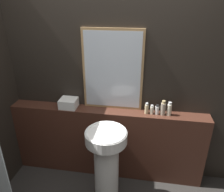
{
  "coord_description": "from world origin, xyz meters",
  "views": [
    {
      "loc": [
        0.41,
        -0.94,
        2.05
      ],
      "look_at": [
        0.08,
        1.1,
        1.11
      ],
      "focal_mm": 35.0,
      "sensor_mm": 36.0,
      "label": 1
    }
  ],
  "objects_px": {
    "pedestal_sink": "(106,162)",
    "mirror": "(113,71)",
    "conditioner_bottle": "(152,110)",
    "lotion_bottle": "(157,110)",
    "towel_stack": "(69,103)",
    "hand_soap_bottle": "(169,109)",
    "body_wash_bottle": "(163,108)",
    "shampoo_bottle": "(147,109)"
  },
  "relations": [
    {
      "from": "pedestal_sink",
      "to": "mirror",
      "type": "xyz_separation_m",
      "value": [
        -0.02,
        0.52,
        0.79
      ]
    },
    {
      "from": "conditioner_bottle",
      "to": "lotion_bottle",
      "type": "bearing_deg",
      "value": 0.0
    },
    {
      "from": "conditioner_bottle",
      "to": "towel_stack",
      "type": "bearing_deg",
      "value": 180.0
    },
    {
      "from": "towel_stack",
      "to": "hand_soap_bottle",
      "type": "height_order",
      "value": "hand_soap_bottle"
    },
    {
      "from": "pedestal_sink",
      "to": "body_wash_bottle",
      "type": "height_order",
      "value": "body_wash_bottle"
    },
    {
      "from": "mirror",
      "to": "body_wash_bottle",
      "type": "bearing_deg",
      "value": -7.9
    },
    {
      "from": "pedestal_sink",
      "to": "body_wash_bottle",
      "type": "xyz_separation_m",
      "value": [
        0.54,
        0.45,
        0.43
      ]
    },
    {
      "from": "towel_stack",
      "to": "lotion_bottle",
      "type": "distance_m",
      "value": 1.0
    },
    {
      "from": "pedestal_sink",
      "to": "lotion_bottle",
      "type": "height_order",
      "value": "lotion_bottle"
    },
    {
      "from": "shampoo_bottle",
      "to": "hand_soap_bottle",
      "type": "height_order",
      "value": "hand_soap_bottle"
    },
    {
      "from": "pedestal_sink",
      "to": "shampoo_bottle",
      "type": "distance_m",
      "value": 0.71
    },
    {
      "from": "mirror",
      "to": "towel_stack",
      "type": "relative_size",
      "value": 4.58
    },
    {
      "from": "shampoo_bottle",
      "to": "conditioner_bottle",
      "type": "relative_size",
      "value": 1.19
    },
    {
      "from": "mirror",
      "to": "lotion_bottle",
      "type": "xyz_separation_m",
      "value": [
        0.5,
        -0.08,
        -0.39
      ]
    },
    {
      "from": "pedestal_sink",
      "to": "towel_stack",
      "type": "relative_size",
      "value": 4.65
    },
    {
      "from": "towel_stack",
      "to": "conditioner_bottle",
      "type": "relative_size",
      "value": 1.84
    },
    {
      "from": "conditioner_bottle",
      "to": "pedestal_sink",
      "type": "bearing_deg",
      "value": -133.5
    },
    {
      "from": "pedestal_sink",
      "to": "conditioner_bottle",
      "type": "height_order",
      "value": "conditioner_bottle"
    },
    {
      "from": "mirror",
      "to": "body_wash_bottle",
      "type": "distance_m",
      "value": 0.68
    },
    {
      "from": "pedestal_sink",
      "to": "hand_soap_bottle",
      "type": "bearing_deg",
      "value": 36.33
    },
    {
      "from": "mirror",
      "to": "body_wash_bottle",
      "type": "relative_size",
      "value": 5.36
    },
    {
      "from": "mirror",
      "to": "hand_soap_bottle",
      "type": "relative_size",
      "value": 5.77
    },
    {
      "from": "mirror",
      "to": "shampoo_bottle",
      "type": "xyz_separation_m",
      "value": [
        0.39,
        -0.08,
        -0.39
      ]
    },
    {
      "from": "pedestal_sink",
      "to": "conditioner_bottle",
      "type": "distance_m",
      "value": 0.73
    },
    {
      "from": "towel_stack",
      "to": "body_wash_bottle",
      "type": "relative_size",
      "value": 1.17
    },
    {
      "from": "conditioner_bottle",
      "to": "lotion_bottle",
      "type": "height_order",
      "value": "lotion_bottle"
    },
    {
      "from": "shampoo_bottle",
      "to": "mirror",
      "type": "bearing_deg",
      "value": 168.65
    },
    {
      "from": "hand_soap_bottle",
      "to": "mirror",
      "type": "bearing_deg",
      "value": 172.92
    },
    {
      "from": "conditioner_bottle",
      "to": "hand_soap_bottle",
      "type": "bearing_deg",
      "value": 0.0
    },
    {
      "from": "shampoo_bottle",
      "to": "body_wash_bottle",
      "type": "height_order",
      "value": "body_wash_bottle"
    },
    {
      "from": "lotion_bottle",
      "to": "hand_soap_bottle",
      "type": "relative_size",
      "value": 0.73
    },
    {
      "from": "mirror",
      "to": "conditioner_bottle",
      "type": "height_order",
      "value": "mirror"
    },
    {
      "from": "hand_soap_bottle",
      "to": "shampoo_bottle",
      "type": "bearing_deg",
      "value": -180.0
    },
    {
      "from": "towel_stack",
      "to": "pedestal_sink",
      "type": "bearing_deg",
      "value": -40.5
    },
    {
      "from": "pedestal_sink",
      "to": "body_wash_bottle",
      "type": "bearing_deg",
      "value": 39.5
    },
    {
      "from": "lotion_bottle",
      "to": "hand_soap_bottle",
      "type": "bearing_deg",
      "value": 0.0
    },
    {
      "from": "mirror",
      "to": "conditioner_bottle",
      "type": "xyz_separation_m",
      "value": [
        0.45,
        -0.08,
        -0.4
      ]
    },
    {
      "from": "mirror",
      "to": "hand_soap_bottle",
      "type": "xyz_separation_m",
      "value": [
        0.63,
        -0.08,
        -0.37
      ]
    },
    {
      "from": "pedestal_sink",
      "to": "mirror",
      "type": "distance_m",
      "value": 0.95
    },
    {
      "from": "body_wash_bottle",
      "to": "hand_soap_bottle",
      "type": "height_order",
      "value": "body_wash_bottle"
    },
    {
      "from": "pedestal_sink",
      "to": "hand_soap_bottle",
      "type": "xyz_separation_m",
      "value": [
        0.61,
        0.45,
        0.42
      ]
    },
    {
      "from": "conditioner_bottle",
      "to": "body_wash_bottle",
      "type": "relative_size",
      "value": 0.64
    }
  ]
}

